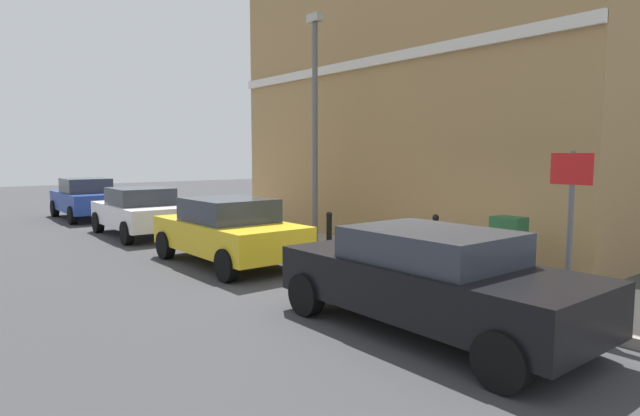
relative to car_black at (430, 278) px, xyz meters
name	(u,v)px	position (x,y,z in m)	size (l,w,h in m)	color
ground	(387,297)	(0.85, 1.61, -0.75)	(80.00, 80.00, 0.00)	#38383A
sidewalk	(278,238)	(2.74, 7.61, -0.67)	(2.62, 30.00, 0.15)	gray
corner_building	(455,92)	(7.54, 5.35, 3.52)	(7.09, 11.47, 8.52)	#9E7A4C
car_black	(430,278)	(0.00, 0.00, 0.00)	(1.93, 4.40, 1.41)	black
car_yellow	(228,230)	(0.11, 5.68, 0.01)	(1.91, 3.99, 1.46)	gold
car_white	(140,211)	(0.09, 10.97, 0.00)	(1.97, 3.98, 1.43)	silver
car_blue	(86,198)	(0.04, 16.41, 0.03)	(1.93, 4.12, 1.53)	navy
utility_cabinet	(508,251)	(2.94, 0.64, -0.06)	(0.46, 0.61, 1.15)	#1E4C28
bollard_near_cabinet	(435,238)	(3.04, 2.35, -0.04)	(0.14, 0.14, 1.04)	black
bollard_far_kerb	(329,234)	(1.69, 4.13, -0.04)	(0.14, 0.14, 1.04)	black
street_sign	(571,207)	(1.85, -0.96, 0.92)	(0.08, 0.60, 2.30)	#59595B
lamppost	(315,119)	(2.82, 6.04, 2.56)	(0.20, 0.44, 5.72)	#59595B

